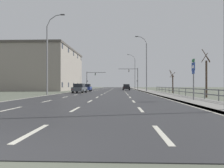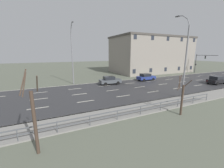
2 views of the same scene
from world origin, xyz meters
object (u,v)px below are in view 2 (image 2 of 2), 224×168
at_px(car_far_left, 110,80).
at_px(car_near_left, 146,77).
at_px(brick_building, 151,55).
at_px(street_lamp_midground, 185,58).
at_px(street_lamp_left_bank, 72,56).
at_px(traffic_signal_left, 200,61).
at_px(car_near_right, 217,80).

bearing_deg(car_far_left, car_near_left, 94.35).
relative_size(car_near_left, brick_building, 0.17).
bearing_deg(street_lamp_midground, street_lamp_left_bank, -141.99).
bearing_deg(car_far_left, street_lamp_left_bank, -113.12).
bearing_deg(street_lamp_midground, traffic_signal_left, 120.33).
bearing_deg(car_near_right, brick_building, 176.98).
height_order(street_lamp_midground, car_near_left, street_lamp_midground).
distance_m(car_far_left, car_near_left, 8.79).
height_order(street_lamp_left_bank, car_far_left, street_lamp_left_bank).
height_order(traffic_signal_left, car_near_right, traffic_signal_left).
bearing_deg(traffic_signal_left, street_lamp_left_bank, -91.22).
height_order(street_lamp_left_bank, car_near_left, street_lamp_left_bank).
height_order(street_lamp_midground, street_lamp_left_bank, street_lamp_left_bank).
xyz_separation_m(street_lamp_midground, car_near_left, (-12.01, 3.45, -4.51)).
height_order(traffic_signal_left, car_far_left, traffic_signal_left).
bearing_deg(street_lamp_left_bank, street_lamp_midground, 38.01).
relative_size(street_lamp_left_bank, car_near_right, 2.69).
relative_size(street_lamp_midground, car_near_left, 2.61).
xyz_separation_m(street_lamp_midground, brick_building, (-24.04, 14.51, 0.12)).
bearing_deg(car_near_left, street_lamp_left_bank, -102.41).
distance_m(traffic_signal_left, car_near_right, 15.30).
height_order(car_far_left, brick_building, brick_building).
bearing_deg(street_lamp_midground, brick_building, 148.87).
height_order(street_lamp_midground, car_near_right, street_lamp_midground).
bearing_deg(brick_building, car_near_left, -42.61).
distance_m(car_near_right, car_near_left, 13.52).
bearing_deg(brick_building, street_lamp_left_bank, -70.78).
height_order(car_near_right, car_near_left, same).
relative_size(traffic_signal_left, car_far_left, 1.44).
bearing_deg(car_near_right, car_near_left, -131.07).
distance_m(street_lamp_midground, brick_building, 28.08).
bearing_deg(car_far_left, car_near_right, 69.12).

